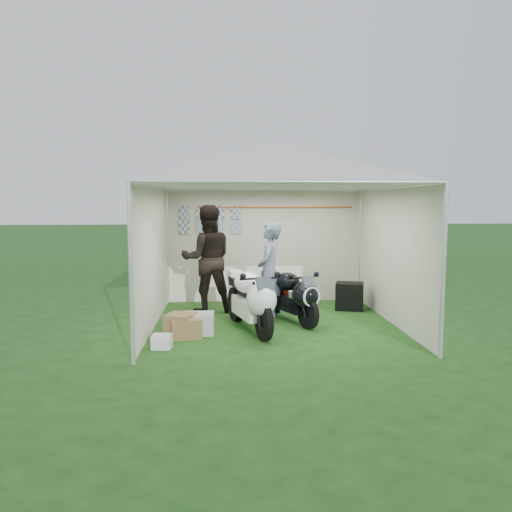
% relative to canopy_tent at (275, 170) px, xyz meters
% --- Properties ---
extents(ground, '(80.00, 80.00, 0.00)m').
position_rel_canopy_tent_xyz_m(ground, '(0.00, -0.03, -2.58)').
color(ground, '#1B4514').
rests_on(ground, ground).
extents(canopy_tent, '(5.66, 5.66, 3.00)m').
position_rel_canopy_tent_xyz_m(canopy_tent, '(0.00, 0.00, 0.00)').
color(canopy_tent, silver).
rests_on(canopy_tent, ground).
extents(motorcycle_white, '(0.81, 1.92, 0.96)m').
position_rel_canopy_tent_xyz_m(motorcycle_white, '(-0.42, -0.49, -2.04)').
color(motorcycle_white, black).
rests_on(motorcycle_white, ground).
extents(motorcycle_black, '(0.92, 1.67, 0.87)m').
position_rel_canopy_tent_xyz_m(motorcycle_black, '(0.30, 0.08, -2.09)').
color(motorcycle_black, black).
rests_on(motorcycle_black, ground).
extents(paddock_stand, '(0.42, 0.35, 0.27)m').
position_rel_canopy_tent_xyz_m(paddock_stand, '(-0.02, 0.82, -2.44)').
color(paddock_stand, '#0913D5').
rests_on(paddock_stand, ground).
extents(person_dark_jacket, '(1.08, 0.89, 2.00)m').
position_rel_canopy_tent_xyz_m(person_dark_jacket, '(-1.16, 1.00, -1.57)').
color(person_dark_jacket, black).
rests_on(person_dark_jacket, ground).
extents(person_blue_jacket, '(0.56, 0.71, 1.71)m').
position_rel_canopy_tent_xyz_m(person_blue_jacket, '(-0.06, 0.26, -1.72)').
color(person_blue_jacket, slate).
rests_on(person_blue_jacket, ground).
extents(equipment_box, '(0.62, 0.55, 0.52)m').
position_rel_canopy_tent_xyz_m(equipment_box, '(1.56, 1.03, -2.31)').
color(equipment_box, black).
rests_on(equipment_box, ground).
extents(crate_0, '(0.50, 0.39, 0.33)m').
position_rel_canopy_tent_xyz_m(crate_0, '(-1.25, -0.60, -2.41)').
color(crate_0, '#B0B3B9').
rests_on(crate_0, ground).
extents(crate_1, '(0.52, 0.52, 0.36)m').
position_rel_canopy_tent_xyz_m(crate_1, '(-1.52, -0.74, -2.40)').
color(crate_1, brown).
rests_on(crate_1, ground).
extents(crate_2, '(0.29, 0.25, 0.20)m').
position_rel_canopy_tent_xyz_m(crate_2, '(-1.72, -1.35, -2.48)').
color(crate_2, silver).
rests_on(crate_2, ground).
extents(crate_3, '(0.50, 0.40, 0.30)m').
position_rel_canopy_tent_xyz_m(crate_3, '(-1.42, -0.84, -2.42)').
color(crate_3, brown).
rests_on(crate_3, ground).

